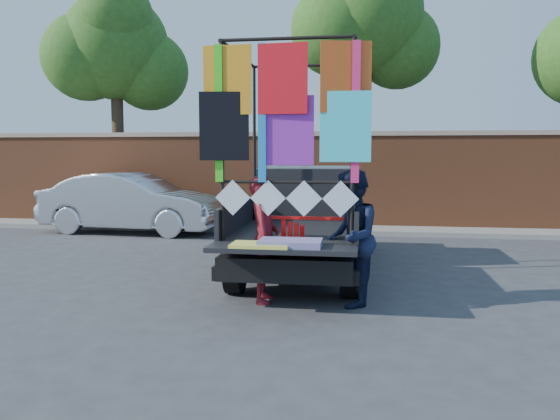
# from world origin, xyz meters

# --- Properties ---
(ground) EXTENTS (90.00, 90.00, 0.00)m
(ground) POSITION_xyz_m (0.00, 0.00, 0.00)
(ground) COLOR #38383A
(ground) RESTS_ON ground
(brick_wall) EXTENTS (30.00, 0.45, 2.61)m
(brick_wall) POSITION_xyz_m (0.00, 7.00, 1.33)
(brick_wall) COLOR #994F2C
(brick_wall) RESTS_ON ground
(curb) EXTENTS (30.00, 1.20, 0.12)m
(curb) POSITION_xyz_m (0.00, 6.30, 0.06)
(curb) COLOR gray
(curb) RESTS_ON ground
(tree_left) EXTENTS (4.20, 3.30, 7.05)m
(tree_left) POSITION_xyz_m (-6.48, 8.12, 5.12)
(tree_left) COLOR #38281C
(tree_left) RESTS_ON ground
(tree_mid) EXTENTS (4.20, 3.30, 7.73)m
(tree_mid) POSITION_xyz_m (1.02, 8.12, 5.70)
(tree_mid) COLOR #38281C
(tree_mid) RESTS_ON ground
(pickup_truck) EXTENTS (2.23, 5.59, 3.52)m
(pickup_truck) POSITION_xyz_m (-0.03, 2.05, 0.88)
(pickup_truck) COLOR black
(pickup_truck) RESTS_ON ground
(sedan) EXTENTS (4.75, 1.95, 1.53)m
(sedan) POSITION_xyz_m (-4.87, 5.44, 0.76)
(sedan) COLOR silver
(sedan) RESTS_ON ground
(woman) EXTENTS (0.46, 0.66, 1.73)m
(woman) POSITION_xyz_m (-0.36, -0.53, 0.86)
(woman) COLOR maroon
(woman) RESTS_ON ground
(man) EXTENTS (0.70, 0.89, 1.83)m
(man) POSITION_xyz_m (0.82, -0.53, 0.91)
(man) COLOR #161C38
(man) RESTS_ON ground
(streamer_bundle) EXTENTS (0.99, 0.08, 0.68)m
(streamer_bundle) POSITION_xyz_m (0.12, -0.54, 0.97)
(streamer_bundle) COLOR #FB110D
(streamer_bundle) RESTS_ON ground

